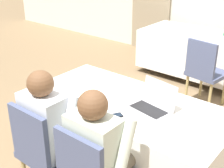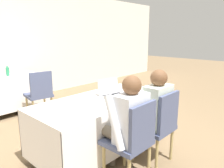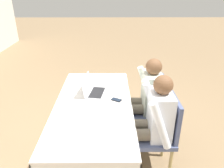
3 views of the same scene
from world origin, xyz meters
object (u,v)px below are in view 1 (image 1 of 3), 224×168
(person_white_shirt, at_px, (102,152))
(cell_phone, at_px, (115,116))
(chair_near_left, at_px, (45,150))
(chair_far_spare, at_px, (205,70))
(person_checkered_shirt, at_px, (53,127))
(laptop, at_px, (152,105))

(person_white_shirt, bearing_deg, cell_phone, -64.25)
(chair_near_left, bearing_deg, cell_phone, -124.67)
(chair_far_spare, bearing_deg, person_checkered_shirt, 91.69)
(person_white_shirt, bearing_deg, chair_far_spare, -84.14)
(laptop, height_order, cell_phone, laptop)
(chair_near_left, xyz_separation_m, chair_far_spare, (0.28, 2.40, 0.00))
(cell_phone, distance_m, person_white_shirt, 0.42)
(person_white_shirt, bearing_deg, chair_near_left, 11.47)
(person_checkered_shirt, distance_m, person_white_shirt, 0.51)
(laptop, relative_size, person_white_shirt, 0.33)
(cell_phone, distance_m, chair_far_spare, 1.93)
(cell_phone, xyz_separation_m, person_checkered_shirt, (-0.33, -0.38, -0.05))
(chair_near_left, xyz_separation_m, person_checkered_shirt, (-0.00, 0.10, 0.16))
(person_checkered_shirt, bearing_deg, laptop, -127.54)
(chair_far_spare, bearing_deg, chair_near_left, 91.99)
(chair_near_left, bearing_deg, person_white_shirt, -168.53)
(laptop, xyz_separation_m, chair_near_left, (-0.50, -0.76, -0.25))
(chair_near_left, relative_size, chair_far_spare, 1.00)
(chair_far_spare, relative_size, person_white_shirt, 0.78)
(cell_phone, height_order, chair_far_spare, chair_far_spare)
(laptop, xyz_separation_m, person_white_shirt, (0.01, -0.66, -0.09))
(cell_phone, bearing_deg, person_white_shirt, -33.86)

